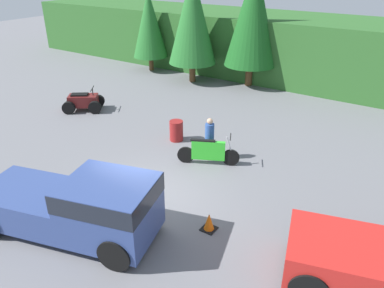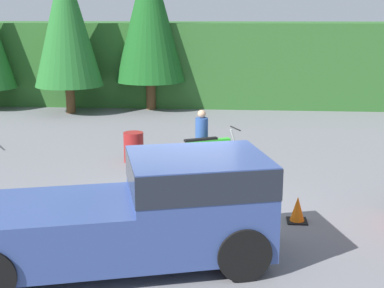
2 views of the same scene
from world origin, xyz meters
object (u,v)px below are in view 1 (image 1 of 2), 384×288
(quad_atv, at_px, (83,102))
(steel_barrel, at_px, (176,131))
(dirt_bike, at_px, (208,152))
(rider_person, at_px, (210,137))
(pickup_truck_second, at_px, (81,205))
(traffic_cone, at_px, (209,222))

(quad_atv, distance_m, steel_barrel, 6.04)
(dirt_bike, xyz_separation_m, steel_barrel, (-2.23, 1.03, -0.06))
(rider_person, xyz_separation_m, steel_barrel, (-2.03, 0.63, -0.48))
(pickup_truck_second, bearing_deg, quad_atv, 122.62)
(traffic_cone, bearing_deg, quad_atv, 156.18)
(pickup_truck_second, distance_m, steel_barrel, 6.63)
(pickup_truck_second, xyz_separation_m, steel_barrel, (-1.44, 6.44, -0.56))
(traffic_cone, height_order, steel_barrel, steel_barrel)
(pickup_truck_second, distance_m, quad_atv, 10.03)
(pickup_truck_second, xyz_separation_m, traffic_cone, (2.83, 2.12, -0.75))
(quad_atv, bearing_deg, dirt_bike, -44.97)
(pickup_truck_second, bearing_deg, dirt_bike, 66.04)
(dirt_bike, distance_m, steel_barrel, 2.46)
(pickup_truck_second, relative_size, dirt_bike, 2.54)
(dirt_bike, height_order, quad_atv, dirt_bike)
(dirt_bike, distance_m, rider_person, 0.61)
(steel_barrel, bearing_deg, quad_atv, 177.84)
(pickup_truck_second, height_order, rider_person, pickup_truck_second)
(pickup_truck_second, relative_size, traffic_cone, 9.98)
(pickup_truck_second, height_order, steel_barrel, pickup_truck_second)
(rider_person, relative_size, steel_barrel, 1.92)
(dirt_bike, xyz_separation_m, rider_person, (-0.20, 0.40, 0.41))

